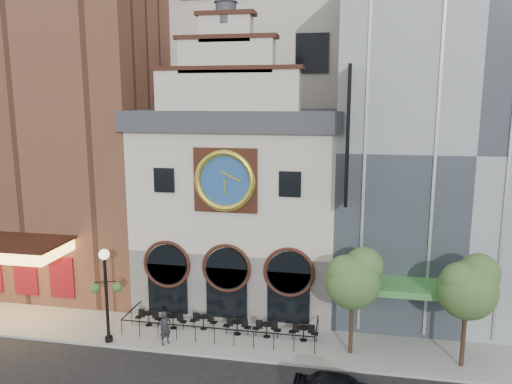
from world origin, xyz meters
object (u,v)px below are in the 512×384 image
object	(u,v)px
bistro_1	(173,321)
bistro_3	(237,326)
bistro_5	(304,332)
pedestrian	(165,328)
lamppost	(106,285)
bistro_4	(267,329)
bistro_2	(203,321)
tree_right	(469,286)
tree_left	(354,277)
bistro_0	(149,318)

from	to	relation	value
bistro_1	bistro_3	size ratio (longest dim) A/B	1.00
bistro_3	bistro_5	xyz separation A→B (m)	(3.67, -0.03, 0.00)
pedestrian	lamppost	distance (m)	3.87
bistro_1	pedestrian	bearing A→B (deg)	-81.97
pedestrian	bistro_4	bearing A→B (deg)	-30.35
bistro_2	bistro_3	distance (m)	2.05
tree_right	bistro_1	bearing A→B (deg)	175.71
bistro_4	pedestrian	world-z (taller)	pedestrian
lamppost	tree_left	bearing A→B (deg)	-14.44
bistro_0	bistro_4	xyz separation A→B (m)	(6.91, -0.12, 0.00)
bistro_3	lamppost	bearing A→B (deg)	-162.21
bistro_3	bistro_2	bearing A→B (deg)	172.18
bistro_0	bistro_2	world-z (taller)	same
bistro_4	lamppost	bearing A→B (deg)	-165.61
bistro_1	bistro_3	distance (m)	3.74
bistro_4	tree_right	bearing A→B (deg)	-6.43
bistro_4	bistro_2	bearing A→B (deg)	175.66
bistro_5	tree_left	distance (m)	4.49
bistro_1	lamppost	size ratio (longest dim) A/B	0.31
bistro_1	bistro_4	size ratio (longest dim) A/B	1.00
bistro_0	bistro_1	size ratio (longest dim) A/B	1.00
bistro_2	tree_left	size ratio (longest dim) A/B	0.28
bistro_2	pedestrian	world-z (taller)	pedestrian
tree_left	bistro_4	bearing A→B (deg)	169.47
bistro_3	pedestrian	distance (m)	3.95
bistro_1	lamppost	bearing A→B (deg)	-142.99
lamppost	bistro_1	bearing A→B (deg)	16.91
bistro_0	pedestrian	distance (m)	2.66
bistro_2	tree_right	distance (m)	14.13
bistro_5	lamppost	bearing A→B (deg)	-168.48
bistro_4	tree_right	world-z (taller)	tree_right
bistro_5	tree_right	distance (m)	8.75
bistro_5	lamppost	distance (m)	10.82
lamppost	tree_left	size ratio (longest dim) A/B	0.93
tree_left	tree_right	bearing A→B (deg)	-2.86
tree_left	tree_right	distance (m)	5.35
lamppost	tree_right	xyz separation A→B (m)	(18.14, 1.00, 0.93)
bistro_1	bistro_5	xyz separation A→B (m)	(7.41, -0.06, 0.00)
bistro_1	bistro_4	xyz separation A→B (m)	(5.39, -0.03, 0.00)
tree_right	bistro_4	bearing A→B (deg)	173.57
bistro_0	lamppost	bearing A→B (deg)	-120.81
bistro_1	tree_right	distance (m)	15.77
bistro_1	bistro_2	world-z (taller)	same
bistro_5	pedestrian	distance (m)	7.39
bistro_3	lamppost	world-z (taller)	lamppost
bistro_3	bistro_4	distance (m)	1.65
bistro_5	tree_left	size ratio (longest dim) A/B	0.28
bistro_5	tree_left	xyz separation A→B (m)	(2.54, -0.82, 3.61)
bistro_1	pedestrian	world-z (taller)	pedestrian
bistro_1	bistro_4	bearing A→B (deg)	-0.35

